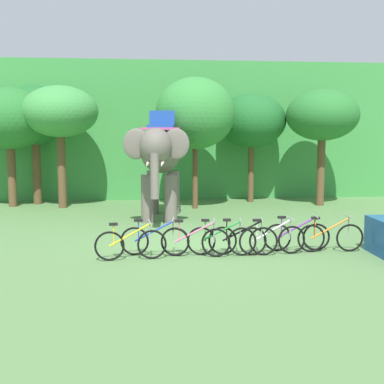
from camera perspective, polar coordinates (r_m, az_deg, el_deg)
The scene contains 17 objects.
ground_plane at distance 13.70m, azimuth 0.67°, elevation -5.90°, with size 80.00×80.00×0.00m, color #567F47.
foliage_hedge at distance 25.38m, azimuth -2.46°, elevation 6.95°, with size 36.00×6.00×6.15m, color #3D8E42.
tree_far_left at distance 21.53m, azimuth -20.03°, elevation 7.80°, with size 3.18×3.18×4.79m.
tree_center at distance 21.97m, azimuth -17.42°, elevation 8.23°, with size 2.59×2.59×4.95m.
tree_left at distance 20.59m, azimuth -14.76°, elevation 8.72°, with size 2.98×2.98×4.83m.
tree_center_right at distance 19.76m, azimuth 0.37°, elevation 8.90°, with size 3.10×3.10×5.13m.
tree_center_left at distance 21.77m, azimuth 6.79°, elevation 8.01°, with size 2.93×2.93×4.64m.
tree_far_right at distance 21.27m, azimuth 14.59°, elevation 8.36°, with size 2.94×2.94×4.74m.
elephant at distance 17.26m, azimuth -3.64°, elevation 4.11°, with size 2.14×4.22×3.78m.
bike_yellow at distance 12.01m, azimuth -6.98°, elevation -5.88°, with size 1.71×0.52×0.92m.
bike_blue at distance 12.38m, azimuth -4.26°, elevation -5.47°, with size 1.70×0.52×0.92m.
bike_pink at distance 12.24m, azimuth 0.37°, elevation -5.59°, with size 1.69×0.53×0.92m.
bike_green at distance 12.37m, azimuth 3.36°, elevation -5.47°, with size 1.70×0.52×0.92m.
bike_black at distance 12.45m, azimuth 5.79°, elevation -5.41°, with size 1.70×0.52×0.92m.
bike_white at distance 12.59m, azimuth 9.09°, elevation -5.33°, with size 1.71×0.52×0.92m.
bike_purple at distance 13.08m, azimuth 11.80°, elevation -4.93°, with size 1.71×0.52×0.92m.
bike_orange at distance 13.19m, azimuth 15.44°, elevation -4.93°, with size 1.71×0.52×0.92m.
Camera 1 is at (-1.54, -13.27, 3.02)m, focal length 46.96 mm.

